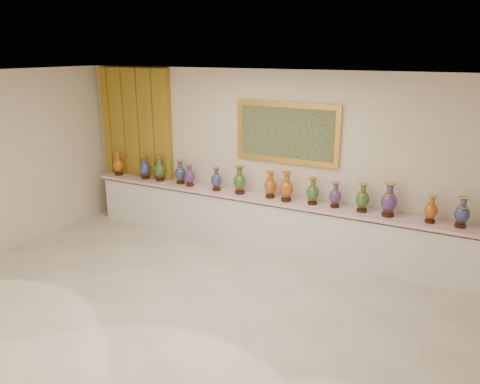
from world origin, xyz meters
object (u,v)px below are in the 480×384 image
object	(u,v)px
vase_2	(160,170)
counter	(274,224)
vase_0	(118,165)
vase_1	(145,168)

from	to	relation	value
vase_2	counter	bearing A→B (deg)	0.07
vase_0	vase_1	xyz separation A→B (m)	(0.65, 0.02, -0.00)
counter	vase_0	xyz separation A→B (m)	(-3.38, -0.04, 0.67)
vase_1	vase_2	bearing A→B (deg)	3.16
vase_1	vase_2	world-z (taller)	vase_2
counter	vase_0	distance (m)	3.44
vase_1	vase_2	size ratio (longest dim) A/B	0.97
counter	vase_1	size ratio (longest dim) A/B	16.13
vase_0	counter	bearing A→B (deg)	0.65
vase_1	vase_2	xyz separation A→B (m)	(0.34, 0.02, 0.01)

